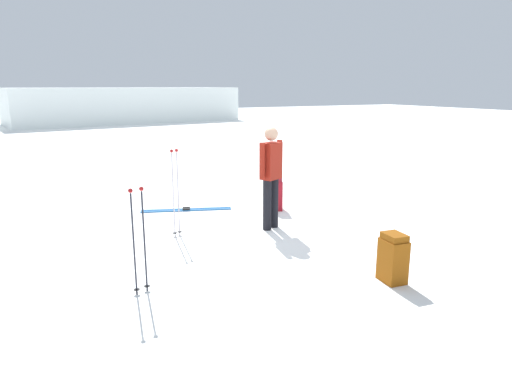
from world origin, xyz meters
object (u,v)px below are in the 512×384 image
(ski_poles_planted_near, at_px, (139,235))
(ski_poles_planted_far, at_px, (176,189))
(skier_standing, at_px, (271,173))
(backpack_bright, at_px, (276,193))
(backpack_large_dark, at_px, (393,258))
(ski_pair_near, at_px, (186,210))

(ski_poles_planted_near, height_order, ski_poles_planted_far, ski_poles_planted_far)
(ski_poles_planted_near, distance_m, ski_poles_planted_far, 2.05)
(skier_standing, height_order, ski_poles_planted_far, skier_standing)
(skier_standing, bearing_deg, backpack_bright, 56.59)
(skier_standing, height_order, backpack_bright, skier_standing)
(skier_standing, height_order, backpack_large_dark, skier_standing)
(backpack_large_dark, distance_m, ski_poles_planted_far, 3.44)
(backpack_bright, height_order, ski_poles_planted_near, ski_poles_planted_near)
(backpack_bright, xyz_separation_m, ski_poles_planted_near, (-3.19, -2.51, 0.38))
(backpack_large_dark, xyz_separation_m, ski_poles_planted_far, (-1.82, 2.88, 0.47))
(backpack_large_dark, height_order, ski_poles_planted_near, ski_poles_planted_near)
(ski_poles_planted_near, relative_size, ski_poles_planted_far, 0.89)
(skier_standing, relative_size, ski_poles_planted_far, 1.21)
(skier_standing, distance_m, backpack_bright, 1.38)
(skier_standing, xyz_separation_m, backpack_large_dark, (0.29, -2.56, -0.65))
(backpack_bright, bearing_deg, skier_standing, -123.41)
(skier_standing, xyz_separation_m, ski_pair_near, (-0.91, 1.74, -0.94))
(ski_pair_near, relative_size, backpack_bright, 2.59)
(ski_pair_near, distance_m, ski_poles_planted_near, 3.67)
(ski_pair_near, distance_m, backpack_bright, 1.76)
(ski_pair_near, bearing_deg, skier_standing, -62.48)
(backpack_bright, distance_m, ski_poles_planted_far, 2.36)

